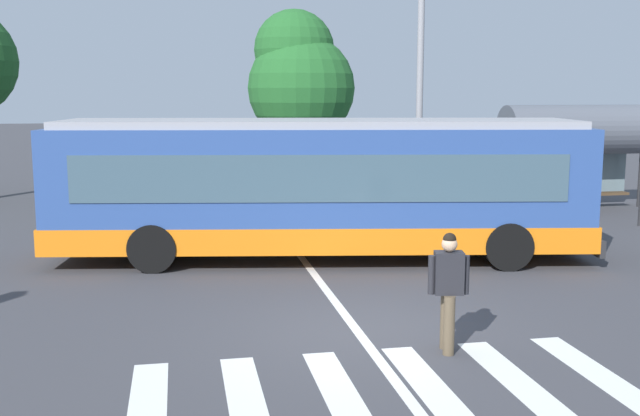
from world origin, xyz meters
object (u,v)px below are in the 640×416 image
pedestrian_crossing_street (448,285)px  parked_car_silver (279,179)px  city_transit_bus (320,187)px  parked_car_charcoal (201,182)px  parked_car_blue (360,176)px  background_tree_right (299,77)px  twin_arm_street_lamp (421,8)px  bus_stop_shelter (576,132)px

pedestrian_crossing_street → parked_car_silver: pedestrian_crossing_street is taller
city_transit_bus → parked_car_silver: (0.27, 8.72, -0.82)m
pedestrian_crossing_street → parked_car_charcoal: bearing=101.5°
pedestrian_crossing_street → parked_car_charcoal: (-2.96, 14.61, -0.20)m
pedestrian_crossing_street → parked_car_blue: pedestrian_crossing_street is taller
parked_car_charcoal → parked_car_silver: 2.60m
pedestrian_crossing_street → parked_car_blue: bearing=80.7°
parked_car_blue → background_tree_right: background_tree_right is taller
twin_arm_street_lamp → parked_car_blue: bearing=103.4°
parked_car_charcoal → background_tree_right: background_tree_right is taller
pedestrian_crossing_street → background_tree_right: 21.51m
parked_car_charcoal → bus_stop_shelter: (11.49, -2.88, 1.65)m
bus_stop_shelter → twin_arm_street_lamp: 6.28m
parked_car_charcoal → background_tree_right: (4.31, 6.61, 3.48)m
city_transit_bus → parked_car_blue: bearing=70.8°
parked_car_silver → twin_arm_street_lamp: size_ratio=0.46×
city_transit_bus → background_tree_right: (2.00, 15.01, 2.66)m
pedestrian_crossing_street → city_transit_bus: bearing=96.1°
parked_car_charcoal → parked_car_blue: 5.54m
parked_car_silver → parked_car_blue: 2.94m
city_transit_bus → twin_arm_street_lamp: (4.06, 5.49, 4.46)m
city_transit_bus → parked_car_charcoal: (-2.31, 8.40, -0.82)m
city_transit_bus → bus_stop_shelter: bus_stop_shelter is taller
bus_stop_shelter → city_transit_bus: bearing=-149.0°
parked_car_charcoal → background_tree_right: bearing=56.9°
pedestrian_crossing_street → background_tree_right: background_tree_right is taller
bus_stop_shelter → parked_car_blue: bearing=148.8°
parked_car_silver → bus_stop_shelter: bus_stop_shelter is taller
parked_car_charcoal → parked_car_silver: bearing=7.0°
pedestrian_crossing_street → parked_car_charcoal: pedestrian_crossing_street is taller
city_transit_bus → background_tree_right: 15.38m
parked_car_charcoal → bus_stop_shelter: bus_stop_shelter is taller
parked_car_blue → pedestrian_crossing_street: bearing=-99.3°
parked_car_silver → city_transit_bus: bearing=-91.8°
parked_car_silver → background_tree_right: size_ratio=0.65×
pedestrian_crossing_street → background_tree_right: bearing=86.4°
parked_car_charcoal → bus_stop_shelter: 11.96m
parked_car_charcoal → bus_stop_shelter: bearing=-14.1°
parked_car_charcoal → parked_car_blue: (5.49, 0.75, 0.00)m
parked_car_silver → parked_car_blue: (2.91, 0.44, 0.00)m
background_tree_right → parked_car_blue: bearing=-78.6°
parked_car_charcoal → twin_arm_street_lamp: (6.36, -2.91, 5.28)m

